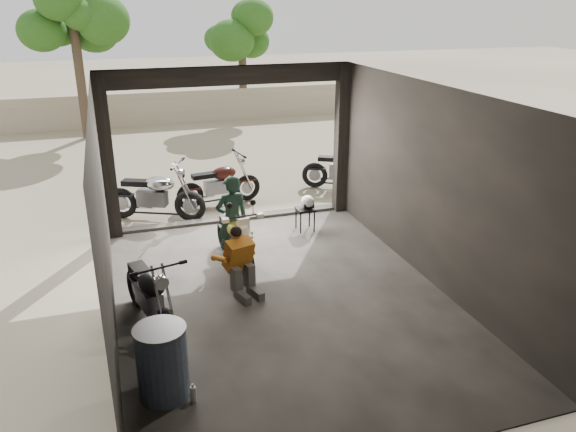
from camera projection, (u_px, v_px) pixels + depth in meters
ground at (282, 299)px, 8.79m from camera, size 80.00×80.00×0.00m
garage at (271, 211)px, 8.82m from camera, size 7.00×7.13×3.20m
boundary_wall at (171, 107)px, 21.00m from camera, size 18.00×0.30×1.20m
tree_left at (72, 13)px, 17.59m from camera, size 2.20×2.20×5.60m
tree_right at (241, 23)px, 20.73m from camera, size 2.20×2.20×5.00m
main_bike at (234, 235)px, 9.78m from camera, size 0.83×1.69×1.09m
left_bike at (150, 290)px, 7.84m from camera, size 1.11×1.85×1.17m
outside_bike_a at (154, 191)px, 11.72m from camera, size 2.04×1.50×1.28m
outside_bike_b at (219, 180)px, 12.59m from camera, size 1.82×0.97×1.17m
outside_bike_c at (344, 165)px, 13.67m from camera, size 1.91×1.45×1.20m
rider at (232, 219)px, 9.78m from camera, size 0.63×0.46×1.60m
mechanic at (242, 265)px, 8.70m from camera, size 0.74×0.87×1.08m
stool at (305, 212)px, 11.24m from camera, size 0.35×0.35×0.48m
helmet at (308, 202)px, 11.19m from camera, size 0.31×0.33×0.26m
oil_drum at (162, 363)px, 6.48m from camera, size 0.75×0.75×0.91m
sign_post at (407, 153)px, 11.45m from camera, size 0.73×0.08×2.19m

